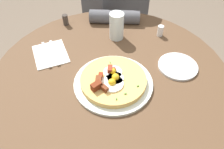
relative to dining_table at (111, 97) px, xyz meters
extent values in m
plane|color=#6B5B4C|center=(0.00, 0.00, -0.55)|extent=(6.00, 6.00, 0.00)
cylinder|color=brown|center=(0.00, 0.00, 0.15)|extent=(0.98, 0.98, 0.03)
cylinder|color=#333338|center=(0.00, 0.00, -0.20)|extent=(0.12, 0.12, 0.68)
cylinder|color=#333338|center=(0.00, 0.00, -0.53)|extent=(0.44, 0.44, 0.02)
cube|color=#2D2D33|center=(-0.44, -0.49, -0.32)|extent=(0.32, 0.28, 0.45)
cube|color=#4C4C51|center=(-0.44, -0.49, 0.14)|extent=(0.38, 0.22, 0.48)
cylinder|color=#4C4C51|center=(-0.25, -0.28, 0.20)|extent=(0.24, 0.23, 0.07)
cylinder|color=silver|center=(0.03, 0.06, 0.17)|extent=(0.31, 0.31, 0.01)
cylinder|color=#DBAF5D|center=(0.03, 0.06, 0.19)|extent=(0.26, 0.26, 0.02)
cylinder|color=white|center=(0.06, 0.08, 0.21)|extent=(0.09, 0.09, 0.01)
sphere|color=yellow|center=(0.06, 0.08, 0.21)|extent=(0.03, 0.03, 0.03)
cylinder|color=white|center=(0.02, 0.03, 0.21)|extent=(0.07, 0.07, 0.01)
sphere|color=yellow|center=(0.02, 0.03, 0.21)|extent=(0.02, 0.02, 0.02)
cylinder|color=white|center=(0.03, 0.06, 0.21)|extent=(0.06, 0.06, 0.01)
sphere|color=yellow|center=(0.03, 0.06, 0.21)|extent=(0.03, 0.03, 0.03)
cube|color=maroon|center=(0.11, 0.06, 0.22)|extent=(0.04, 0.02, 0.03)
cube|color=maroon|center=(0.07, 0.03, 0.21)|extent=(0.03, 0.03, 0.02)
cube|color=brown|center=(0.09, 0.04, 0.22)|extent=(0.04, 0.04, 0.03)
cube|color=brown|center=(0.10, 0.08, 0.21)|extent=(0.02, 0.03, 0.02)
cube|color=brown|center=(0.01, 0.03, 0.21)|extent=(0.03, 0.02, 0.02)
cube|color=maroon|center=(0.02, 0.02, 0.21)|extent=(0.04, 0.04, 0.02)
cube|color=#387F2D|center=(0.02, 0.08, 0.21)|extent=(0.01, 0.01, 0.00)
cube|color=#387F2D|center=(0.05, 0.14, 0.21)|extent=(0.01, 0.01, 0.00)
cube|color=#387F2D|center=(-0.01, -0.02, 0.21)|extent=(0.01, 0.01, 0.00)
cube|color=#387F2D|center=(-0.01, 0.15, 0.21)|extent=(0.01, 0.01, 0.00)
cube|color=#387F2D|center=(0.09, 0.14, 0.21)|extent=(0.01, 0.01, 0.00)
cube|color=#387F2D|center=(0.06, 0.05, 0.21)|extent=(0.00, 0.01, 0.00)
cylinder|color=white|center=(-0.24, 0.16, 0.17)|extent=(0.17, 0.17, 0.01)
cube|color=white|center=(0.14, -0.26, 0.17)|extent=(0.18, 0.20, 0.00)
cube|color=silver|center=(0.16, -0.26, 0.17)|extent=(0.07, 0.18, 0.00)
cube|color=silver|center=(0.12, -0.25, 0.17)|extent=(0.07, 0.18, 0.00)
cylinder|color=silver|center=(-0.17, -0.17, 0.23)|extent=(0.07, 0.07, 0.13)
cylinder|color=white|center=(-0.35, -0.05, 0.19)|extent=(0.03, 0.03, 0.05)
cylinder|color=#3F3833|center=(-0.04, -0.42, 0.20)|extent=(0.03, 0.03, 0.06)
camera|label=1|loc=(0.40, 0.49, 0.81)|focal=35.15mm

